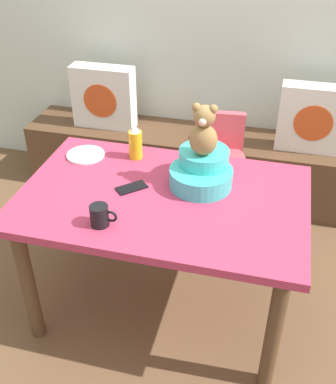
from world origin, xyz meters
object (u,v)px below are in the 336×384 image
pillow_floral_left (104,97)px  highchair (217,161)px  dining_table (163,213)px  infant_seat_teal (202,171)px  ketchup_bottle (135,143)px  book_stack (216,131)px  dinner_plate_near (86,155)px  coffee_mug (100,216)px  teddy_bear (204,131)px  pillow_floral_right (313,119)px  cell_phone (132,188)px

pillow_floral_left → highchair: size_ratio=0.56×
pillow_floral_left → dining_table: bearing=-57.5°
infant_seat_teal → pillow_floral_left: bearing=131.3°
highchair → ketchup_bottle: bearing=-130.2°
book_stack → dinner_plate_near: bearing=-120.9°
highchair → coffee_mug: (-0.34, -1.03, 0.27)m
infant_seat_teal → dining_table: bearing=-137.6°
infant_seat_teal → teddy_bear: size_ratio=1.32×
dining_table → ketchup_bottle: 0.42m
book_stack → dinner_plate_near: (-0.56, -0.93, 0.24)m
pillow_floral_right → cell_phone: pillow_floral_right is taller
pillow_floral_right → infant_seat_teal: size_ratio=1.33×
pillow_floral_left → ketchup_bottle: size_ratio=2.38×
book_stack → dinner_plate_near: size_ratio=1.00×
coffee_mug → dinner_plate_near: size_ratio=0.60×
book_stack → cell_phone: size_ratio=1.39×
pillow_floral_left → pillow_floral_right: bearing=0.0°
highchair → infant_seat_teal: bearing=-89.2°
ketchup_bottle → coffee_mug: size_ratio=1.54×
highchair → coffee_mug: size_ratio=6.58×
pillow_floral_left → teddy_bear: teddy_bear is taller
highchair → pillow_floral_right: bearing=37.4°
infant_seat_teal → dinner_plate_near: infant_seat_teal is taller
pillow_floral_right → infant_seat_teal: bearing=-117.8°
dinner_plate_near → pillow_floral_left: bearing=105.4°
pillow_floral_left → pillow_floral_right: 1.43m
pillow_floral_right → book_stack: bearing=178.1°
pillow_floral_left → coffee_mug: (0.54, -1.44, 0.11)m
dining_table → infant_seat_teal: size_ratio=4.05×
pillow_floral_right → ketchup_bottle: size_ratio=2.38×
pillow_floral_left → teddy_bear: (0.89, -1.02, 0.34)m
ketchup_bottle → dinner_plate_near: size_ratio=0.92×
infant_seat_teal → dinner_plate_near: size_ratio=1.65×
pillow_floral_right → book_stack: 0.65m
infant_seat_teal → coffee_mug: bearing=-129.7°
dining_table → coffee_mug: bearing=-124.9°
infant_seat_teal → teddy_bear: 0.21m
teddy_bear → dinner_plate_near: 0.71m
coffee_mug → cell_phone: 0.30m
highchair → ketchup_bottle: ketchup_bottle is taller
dinner_plate_near → cell_phone: (0.33, -0.24, -0.00)m
ketchup_bottle → dinner_plate_near: 0.28m
pillow_floral_left → pillow_floral_right: same height
pillow_floral_right → highchair: pillow_floral_right is taller
highchair → dinner_plate_near: bearing=-142.3°
pillow_floral_right → dinner_plate_near: pillow_floral_right is taller
pillow_floral_right → infant_seat_teal: (-0.54, -1.02, 0.13)m
ketchup_bottle → pillow_floral_left: bearing=120.9°
dining_table → highchair: highchair is taller
infant_seat_teal → cell_phone: 0.34m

